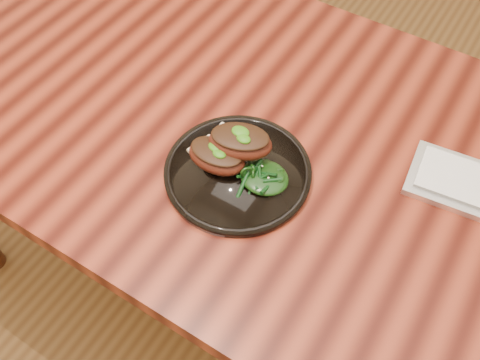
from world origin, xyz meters
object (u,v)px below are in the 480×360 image
Objects in this scene: plate at (238,172)px; lamb_chop_front at (216,156)px; greens_heap at (264,175)px; desk at (262,154)px.

lamb_chop_front reaches higher than plate.
desk is at bearing 120.63° from greens_heap.
greens_heap reaches higher than plate.
plate is 0.05m from lamb_chop_front.
desk is 0.18m from greens_heap.
desk is at bearing 82.11° from lamb_chop_front.
desk is 6.22× the size of plate.
lamb_chop_front reaches higher than greens_heap.
lamb_chop_front is at bearing -97.89° from desk.
plate reaches higher than desk.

